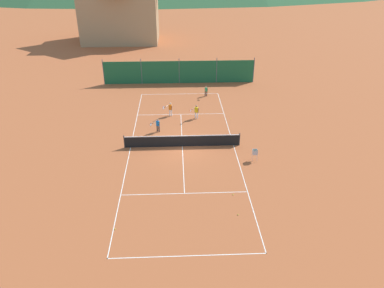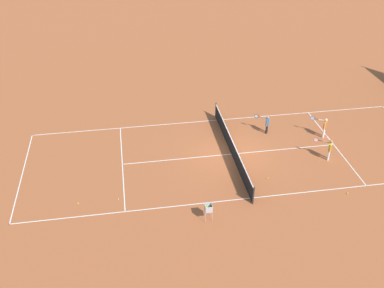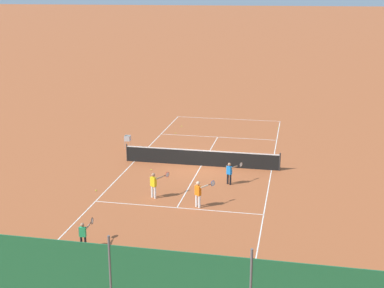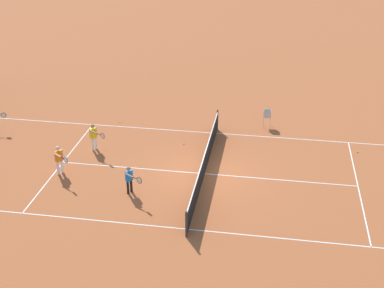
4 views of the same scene
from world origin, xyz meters
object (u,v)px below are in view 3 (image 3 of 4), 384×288
Objects in this scene: tennis_ball_alley_left at (96,190)px; tennis_ball_near_corner at (175,133)px; player_near_service at (199,192)px; player_far_baseline at (84,233)px; player_near_baseline at (230,172)px; tennis_ball_by_net_right at (182,126)px; tennis_net at (201,158)px; player_far_service at (154,183)px; ball_hopper at (128,139)px; tennis_ball_far_corner at (278,128)px; tennis_ball_alley_right at (151,170)px.

tennis_ball_near_corner is at bearing -97.04° from tennis_ball_alley_left.
player_far_baseline is at bearing 53.28° from player_near_service.
tennis_ball_by_net_right is at bearing -65.76° from player_near_baseline.
tennis_ball_alley_left is (4.57, 5.10, -0.47)m from tennis_net.
player_far_service reaches higher than tennis_ball_by_net_right.
ball_hopper is (6.29, -8.52, -0.10)m from player_near_service.
tennis_ball_by_net_right is at bearing -109.12° from ball_hopper.
player_far_baseline is at bearing 76.10° from tennis_net.
tennis_ball_far_corner is 0.07× the size of ball_hopper.
tennis_ball_near_corner is (4.10, -12.80, -0.73)m from player_near_service.
ball_hopper is at bearing -53.58° from player_near_service.
tennis_ball_far_corner is (-6.75, -20.79, -0.62)m from player_far_baseline.
tennis_net is at bearing 155.31° from ball_hopper.
player_far_baseline reaches higher than tennis_net.
tennis_net is at bearing -152.55° from tennis_ball_alley_right.
tennis_ball_by_net_right is at bearing -70.37° from tennis_net.
tennis_ball_alley_left is at bearing 62.76° from tennis_ball_alley_right.
ball_hopper is at bearing -79.34° from player_far_baseline.
player_far_service is (-1.36, -5.74, 0.11)m from player_far_baseline.
player_near_baseline is at bearing -119.75° from player_far_baseline.
tennis_net is at bearing -80.75° from player_near_service.
player_far_baseline is 0.85× the size of player_near_service.
player_far_service is 14.21m from tennis_ball_by_net_right.
player_near_baseline is 7.06m from tennis_ball_alley_left.
player_far_service is 19.81× the size of tennis_ball_far_corner.
ball_hopper is at bearing -63.40° from player_far_service.
tennis_net is 10.31× the size of ball_hopper.
player_near_baseline is (-4.79, -8.38, 0.05)m from player_far_baseline.
player_near_service is at bearing 107.77° from tennis_ball_near_corner.
tennis_ball_alley_left is (5.56, -0.99, -0.73)m from player_near_service.
player_near_service is (-3.74, -5.01, 0.11)m from player_far_baseline.
tennis_ball_alley_left is 4.18m from tennis_ball_alley_right.
tennis_net reaches higher than tennis_ball_far_corner.
tennis_ball_by_net_right is 1.00× the size of tennis_ball_near_corner.
tennis_ball_near_corner is (5.15, -9.43, -0.67)m from player_near_baseline.
tennis_ball_by_net_right and tennis_ball_alley_right have the same top height.
player_near_baseline is at bearing 118.64° from tennis_ball_near_corner.
tennis_ball_alley_right is at bearing -52.21° from player_near_service.
player_near_baseline is 18.21× the size of tennis_ball_near_corner.
player_near_baseline reaches higher than tennis_ball_alley_right.
tennis_net is at bearing -104.56° from player_far_service.
player_near_service is 19.75× the size of tennis_ball_alley_right.
player_near_service is 3.53m from player_near_baseline.
tennis_net is at bearing 109.63° from tennis_ball_by_net_right.
player_far_baseline is 9.74m from tennis_ball_alley_right.
tennis_net is 3.03m from tennis_ball_alley_right.
tennis_ball_near_corner and tennis_ball_alley_right have the same top height.
player_near_baseline is 12.57m from tennis_ball_by_net_right.
tennis_ball_far_corner and tennis_ball_alley_left have the same top height.
tennis_ball_alley_right is (4.70, -1.34, -0.67)m from player_near_baseline.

